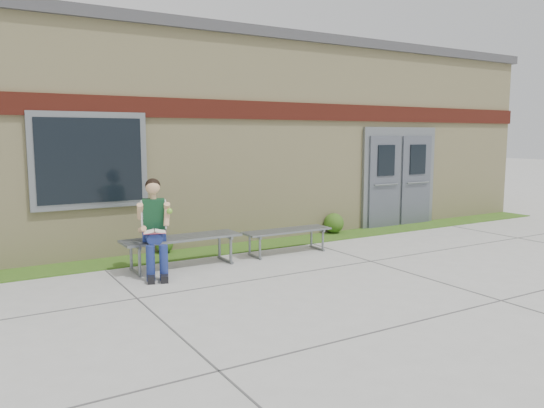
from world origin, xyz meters
TOP-DOWN VIEW (x-y plane):
  - ground at (0.00, 0.00)m, footprint 80.00×80.00m
  - grass_strip at (0.00, 2.60)m, footprint 16.00×0.80m
  - school_building at (-0.00, 5.99)m, footprint 16.20×6.22m
  - bench_left at (-1.87, 1.77)m, footprint 1.93×0.56m
  - bench_right at (0.13, 1.77)m, footprint 1.66×0.47m
  - girl at (-2.39, 1.55)m, footprint 0.58×0.92m
  - shrub_mid at (-1.79, 2.85)m, footprint 0.32×0.32m
  - shrub_east at (2.01, 2.85)m, footprint 0.43×0.43m

SIDE VIEW (x-z plane):
  - ground at x=0.00m, z-range 0.00..0.00m
  - grass_strip at x=0.00m, z-range 0.00..0.02m
  - shrub_mid at x=-1.79m, z-range 0.02..0.34m
  - shrub_east at x=2.01m, z-range 0.02..0.45m
  - bench_right at x=0.13m, z-range 0.12..0.55m
  - bench_left at x=-1.87m, z-range 0.14..0.63m
  - girl at x=-2.39m, z-range 0.03..1.50m
  - school_building at x=0.00m, z-range 0.00..4.20m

